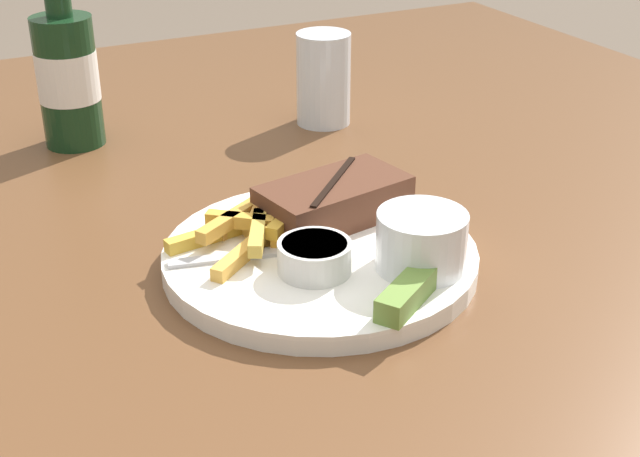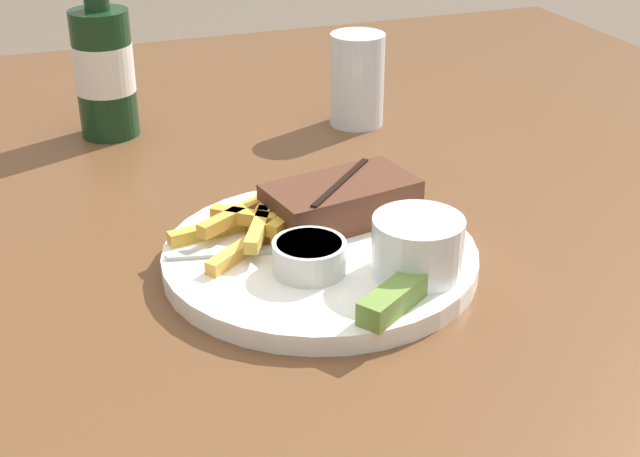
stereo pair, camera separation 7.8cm
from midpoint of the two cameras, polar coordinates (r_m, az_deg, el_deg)
The scene contains 10 objects.
dining_table at distance 0.82m, azimuth -2.71°, elevation -6.06°, with size 1.46×1.60×0.77m.
dinner_plate at distance 0.79m, azimuth -2.81°, elevation -1.95°, with size 0.28×0.28×0.02m.
steak_portion at distance 0.83m, azimuth -1.79°, elevation 1.75°, with size 0.15×0.10×0.04m.
fries_pile at distance 0.80m, azimuth -7.48°, elevation -0.01°, with size 0.13×0.11×0.02m.
coleslaw_cup at distance 0.74m, azimuth 3.57°, elevation -0.66°, with size 0.08×0.08×0.05m.
dipping_sauce_cup at distance 0.74m, azimuth -3.34°, elevation -1.81°, with size 0.06×0.06×0.03m.
pickle_spear at distance 0.70m, azimuth 2.54°, elevation -4.18°, with size 0.08×0.06×0.02m.
fork_utensil at distance 0.78m, azimuth -8.11°, elevation -1.85°, with size 0.13×0.04×0.00m.
beer_bottle at distance 1.08m, azimuth -17.90°, elevation 9.44°, with size 0.07×0.07×0.24m.
drinking_glass at distance 1.11m, azimuth -1.80°, elevation 9.52°, with size 0.07×0.07×0.11m.
Camera 1 is at (-0.31, -0.62, 1.16)m, focal length 50.00 mm.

